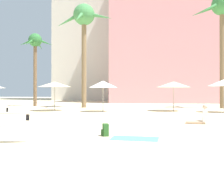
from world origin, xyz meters
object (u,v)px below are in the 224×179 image
at_px(palm_tree_center, 222,15).
at_px(cafe_umbrella_3, 224,83).
at_px(person_far_right, 201,117).
at_px(palm_tree_left, 35,47).
at_px(cafe_umbrella_4, 103,84).
at_px(beach_towel, 135,138).
at_px(cafe_umbrella_2, 55,84).
at_px(cafe_umbrella_0, 174,84).
at_px(backpack, 105,130).
at_px(palm_tree_far_left, 84,22).

bearing_deg(palm_tree_center, cafe_umbrella_3, -104.64).
relative_size(palm_tree_center, person_far_right, 9.74).
bearing_deg(palm_tree_left, cafe_umbrella_4, -40.55).
height_order(cafe_umbrella_3, beach_towel, cafe_umbrella_3).
xyz_separation_m(cafe_umbrella_2, cafe_umbrella_3, (12.57, -0.37, 0.08)).
bearing_deg(cafe_umbrella_2, cafe_umbrella_0, 4.05).
bearing_deg(backpack, palm_tree_left, -78.46).
relative_size(cafe_umbrella_4, person_far_right, 2.21).
xyz_separation_m(cafe_umbrella_2, backpack, (5.43, -11.30, -1.85)).
xyz_separation_m(cafe_umbrella_3, backpack, (-7.14, -10.92, -1.93)).
height_order(palm_tree_center, cafe_umbrella_3, palm_tree_center).
xyz_separation_m(palm_tree_center, backpack, (-8.41, -15.75, -8.11)).
relative_size(cafe_umbrella_0, cafe_umbrella_3, 1.08).
xyz_separation_m(palm_tree_far_left, cafe_umbrella_2, (-1.40, -4.29, -5.86)).
bearing_deg(backpack, beach_towel, 140.27).
bearing_deg(cafe_umbrella_4, palm_tree_center, 26.57).
bearing_deg(cafe_umbrella_4, palm_tree_far_left, 117.09).
relative_size(palm_tree_far_left, cafe_umbrella_4, 4.18).
bearing_deg(cafe_umbrella_2, palm_tree_left, 123.04).
bearing_deg(palm_tree_center, person_far_right, -110.27).
distance_m(cafe_umbrella_2, beach_towel, 13.53).
bearing_deg(cafe_umbrella_3, person_far_right, -113.91).
bearing_deg(cafe_umbrella_0, palm_tree_far_left, 154.83).
bearing_deg(palm_tree_far_left, palm_tree_left, 160.19).
bearing_deg(cafe_umbrella_0, person_far_right, -87.92).
relative_size(cafe_umbrella_3, cafe_umbrella_4, 1.03).
distance_m(palm_tree_left, palm_tree_center, 18.14).
bearing_deg(cafe_umbrella_2, beach_towel, -61.22).
height_order(palm_tree_far_left, palm_tree_center, palm_tree_center).
height_order(cafe_umbrella_2, cafe_umbrella_4, cafe_umbrella_4).
xyz_separation_m(palm_tree_far_left, cafe_umbrella_3, (11.17, -4.66, -5.78)).
distance_m(cafe_umbrella_2, backpack, 12.67).
height_order(palm_tree_left, cafe_umbrella_0, palm_tree_left).
xyz_separation_m(palm_tree_far_left, cafe_umbrella_4, (2.46, -4.82, -5.87)).
xyz_separation_m(cafe_umbrella_2, cafe_umbrella_4, (3.86, -0.53, -0.01)).
bearing_deg(cafe_umbrella_3, beach_towel, -118.38).
bearing_deg(cafe_umbrella_2, cafe_umbrella_4, -7.83).
height_order(cafe_umbrella_0, cafe_umbrella_3, cafe_umbrella_3).
xyz_separation_m(palm_tree_left, palm_tree_center, (17.90, -1.80, 2.32)).
distance_m(palm_tree_far_left, backpack, 17.85).
distance_m(palm_tree_far_left, cafe_umbrella_2, 7.39).
xyz_separation_m(palm_tree_left, cafe_umbrella_4, (7.93, -6.79, -3.95)).
bearing_deg(cafe_umbrella_2, cafe_umbrella_3, -1.70).
xyz_separation_m(palm_tree_far_left, palm_tree_center, (12.43, 0.17, 0.40)).
distance_m(palm_tree_left, cafe_umbrella_0, 14.89).
bearing_deg(backpack, palm_tree_center, -134.96).
bearing_deg(person_far_right, beach_towel, 64.34).
distance_m(cafe_umbrella_3, beach_towel, 13.08).
height_order(palm_tree_far_left, person_far_right, palm_tree_far_left).
bearing_deg(palm_tree_left, cafe_umbrella_0, -23.00).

